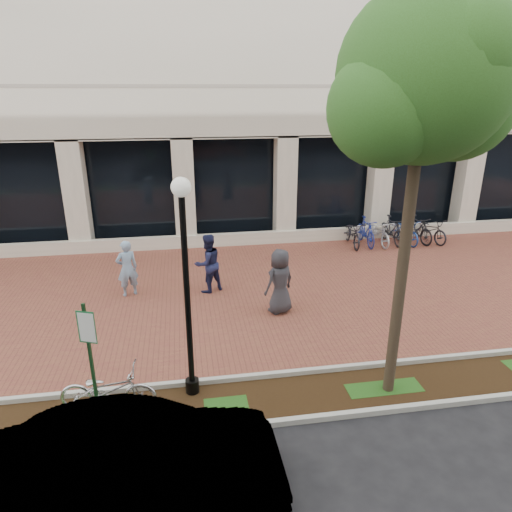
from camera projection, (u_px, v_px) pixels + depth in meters
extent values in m
plane|color=black|center=(255.00, 291.00, 14.17)|extent=(120.00, 120.00, 0.00)
cube|color=brown|center=(255.00, 291.00, 14.17)|extent=(40.00, 9.00, 0.01)
cube|color=black|center=(297.00, 397.00, 9.31)|extent=(40.00, 1.50, 0.01)
cube|color=#B0B0A6|center=(288.00, 373.00, 9.99)|extent=(40.00, 0.12, 0.12)
cube|color=#B0B0A6|center=(306.00, 419.00, 8.60)|extent=(40.00, 0.12, 0.12)
cube|color=black|center=(233.00, 188.00, 18.63)|extent=(40.00, 0.15, 4.20)
cube|color=beige|center=(237.00, 239.00, 18.25)|extent=(40.00, 0.25, 0.50)
cube|color=beige|center=(235.00, 191.00, 17.98)|extent=(0.80, 0.80, 4.20)
cube|color=#163D1E|center=(92.00, 365.00, 8.21)|extent=(0.05, 0.05, 2.47)
cube|color=#175C30|center=(86.00, 327.00, 7.91)|extent=(0.34, 0.02, 0.62)
cube|color=white|center=(86.00, 328.00, 7.89)|extent=(0.30, 0.01, 0.56)
cylinder|color=black|center=(192.00, 386.00, 9.42)|extent=(0.28, 0.28, 0.30)
cylinder|color=black|center=(188.00, 302.00, 8.75)|extent=(0.12, 0.12, 4.16)
sphere|color=silver|center=(181.00, 187.00, 7.98)|extent=(0.36, 0.36, 0.36)
cylinder|color=#443527|center=(400.00, 287.00, 8.74)|extent=(0.22, 0.22, 4.67)
sphere|color=#2D591B|center=(426.00, 75.00, 7.42)|extent=(2.93, 2.93, 2.93)
sphere|color=#2D591B|center=(457.00, 102.00, 7.97)|extent=(2.05, 2.05, 2.05)
sphere|color=#2D591B|center=(386.00, 108.00, 7.29)|extent=(1.90, 1.90, 1.90)
imported|color=#B7B8BC|center=(108.00, 390.00, 8.75)|extent=(1.93, 0.90, 0.98)
imported|color=#7FA0BE|center=(127.00, 268.00, 13.61)|extent=(0.74, 0.62, 1.74)
imported|color=#1B1F44|center=(208.00, 263.00, 13.86)|extent=(1.12, 1.05, 1.84)
imported|color=#2C2C31|center=(280.00, 281.00, 12.55)|extent=(1.08, 0.95, 1.86)
cylinder|color=silver|center=(407.00, 237.00, 17.86)|extent=(0.11, 0.11, 0.93)
sphere|color=silver|center=(408.00, 224.00, 17.68)|extent=(0.12, 0.12, 0.12)
imported|color=black|center=(353.00, 233.00, 18.11)|extent=(0.80, 1.95, 1.00)
imported|color=navy|center=(366.00, 231.00, 18.18)|extent=(0.55, 1.86, 1.11)
imported|color=#B8B9BD|center=(379.00, 232.00, 18.28)|extent=(0.73, 1.93, 1.00)
imported|color=black|center=(392.00, 230.00, 18.34)|extent=(0.69, 1.89, 1.11)
imported|color=navy|center=(404.00, 231.00, 18.45)|extent=(0.93, 1.99, 1.00)
imported|color=black|center=(417.00, 229.00, 18.51)|extent=(0.87, 1.92, 1.11)
imported|color=black|center=(430.00, 230.00, 18.61)|extent=(1.11, 2.02, 1.00)
cylinder|color=silver|center=(391.00, 234.00, 18.40)|extent=(0.04, 0.04, 0.80)
imported|color=silver|center=(134.00, 466.00, 6.69)|extent=(4.44, 1.61, 1.45)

